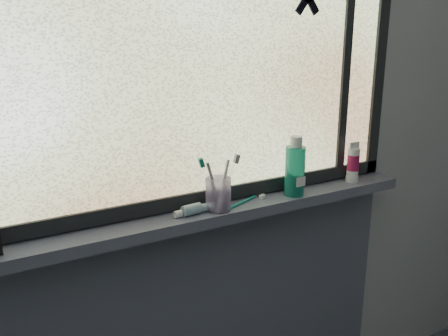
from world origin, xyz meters
TOP-DOWN VIEW (x-y plane):
  - wall_back at (0.00, 1.30)m, footprint 3.00×0.01m
  - windowsill at (0.00, 1.23)m, footprint 1.62×0.14m
  - sill_apron at (0.00, 1.29)m, footprint 1.62×0.02m
  - window_pane at (0.00, 1.28)m, footprint 1.50×0.01m
  - frame_bottom at (0.00, 1.28)m, footprint 1.60×0.03m
  - frame_right at (0.78, 1.28)m, footprint 0.05×0.03m
  - frame_mullion at (0.60, 1.28)m, footprint 0.03×0.03m
  - toothpaste_tube at (-0.07, 1.22)m, footprint 0.21×0.05m
  - toothbrush_cup at (0.01, 1.21)m, footprint 0.10×0.10m
  - toothbrush_lying at (0.11, 1.22)m, footprint 0.20×0.10m
  - mouthwash_bottle at (0.33, 1.21)m, footprint 0.07×0.07m
  - cream_tube at (0.63, 1.22)m, footprint 0.06×0.06m

SIDE VIEW (x-z plane):
  - sill_apron at x=0.00m, z-range 0.00..0.98m
  - windowsill at x=0.00m, z-range 0.98..1.02m
  - toothbrush_lying at x=0.11m, z-range 1.02..1.03m
  - toothpaste_tube at x=-0.07m, z-range 1.02..1.06m
  - frame_bottom at x=0.00m, z-range 1.02..1.07m
  - toothbrush_cup at x=0.01m, z-range 1.02..1.13m
  - cream_tube at x=0.63m, z-range 1.05..1.16m
  - mouthwash_bottle at x=0.33m, z-range 1.04..1.22m
  - wall_back at x=0.00m, z-range 0.00..2.50m
  - frame_right at x=0.78m, z-range 0.98..2.08m
  - window_pane at x=0.00m, z-range 1.03..2.03m
  - frame_mullion at x=0.60m, z-range 1.03..2.03m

